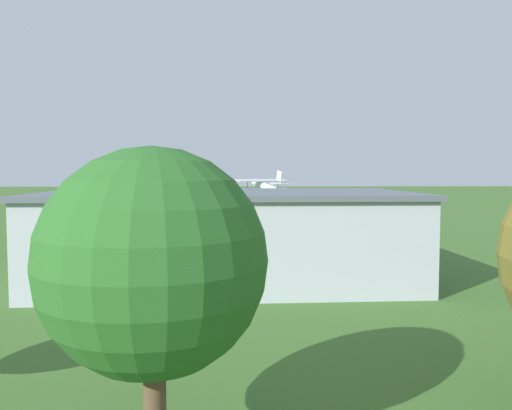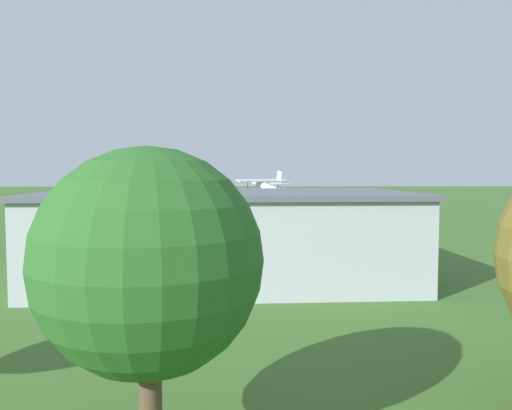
# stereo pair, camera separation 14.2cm
# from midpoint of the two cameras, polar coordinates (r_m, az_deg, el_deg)

# --- Properties ---
(ground_plane) EXTENTS (400.00, 400.00, 0.00)m
(ground_plane) POSITION_cam_midpoint_polar(r_m,az_deg,el_deg) (69.95, -4.33, -2.54)
(ground_plane) COLOR #3D6628
(hangar) EXTENTS (25.74, 14.93, 6.24)m
(hangar) POSITION_cam_midpoint_polar(r_m,az_deg,el_deg) (35.90, -3.26, -3.45)
(hangar) COLOR #B7BCC6
(hangar) RESTS_ON ground_plane
(biplane) EXTENTS (7.72, 7.64, 3.96)m
(biplane) POSITION_cam_midpoint_polar(r_m,az_deg,el_deg) (68.74, 1.09, 2.07)
(biplane) COLOR silver
(car_white) EXTENTS (2.52, 4.81, 1.65)m
(car_white) POSITION_cam_midpoint_polar(r_m,az_deg,el_deg) (51.52, 9.45, -3.86)
(car_white) COLOR white
(car_white) RESTS_ON ground_plane
(car_red) EXTENTS (2.35, 4.47, 1.64)m
(car_red) POSITION_cam_midpoint_polar(r_m,az_deg,el_deg) (51.90, -14.98, -3.88)
(car_red) COLOR red
(car_red) RESTS_ON ground_plane
(car_silver) EXTENTS (2.11, 4.08, 1.63)m
(car_silver) POSITION_cam_midpoint_polar(r_m,az_deg,el_deg) (52.28, -22.86, -4.02)
(car_silver) COLOR #B7B7BC
(car_silver) RESTS_ON ground_plane
(person_by_parked_cars) EXTENTS (0.41, 0.41, 1.77)m
(person_by_parked_cars) POSITION_cam_midpoint_polar(r_m,az_deg,el_deg) (52.89, 2.37, -3.58)
(person_by_parked_cars) COLOR orange
(person_by_parked_cars) RESTS_ON ground_plane
(person_watching_takeoff) EXTENTS (0.48, 0.48, 1.58)m
(person_watching_takeoff) POSITION_cam_midpoint_polar(r_m,az_deg,el_deg) (54.64, -17.06, -3.62)
(person_watching_takeoff) COLOR #3F3F47
(person_watching_takeoff) RESTS_ON ground_plane
(person_beside_truck) EXTENTS (0.46, 0.46, 1.54)m
(person_beside_truck) POSITION_cam_midpoint_polar(r_m,az_deg,el_deg) (54.29, 2.71, -3.53)
(person_beside_truck) COLOR #33723F
(person_beside_truck) RESTS_ON ground_plane
(person_at_fence_line) EXTENTS (0.52, 0.52, 1.54)m
(person_at_fence_line) POSITION_cam_midpoint_polar(r_m,az_deg,el_deg) (54.36, 7.63, -3.55)
(person_at_fence_line) COLOR navy
(person_at_fence_line) RESTS_ON ground_plane
(person_walking_on_apron) EXTENTS (0.53, 0.53, 1.64)m
(person_walking_on_apron) POSITION_cam_midpoint_polar(r_m,az_deg,el_deg) (53.16, -4.58, -3.64)
(person_walking_on_apron) COLOR #3F3F47
(person_walking_on_apron) RESTS_ON ground_plane
(tree_behind_hangar_left) EXTENTS (5.85, 5.85, 8.27)m
(tree_behind_hangar_left) POSITION_cam_midpoint_polar(r_m,az_deg,el_deg) (13.17, -11.82, -6.33)
(tree_behind_hangar_left) COLOR brown
(tree_behind_hangar_left) RESTS_ON ground_plane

